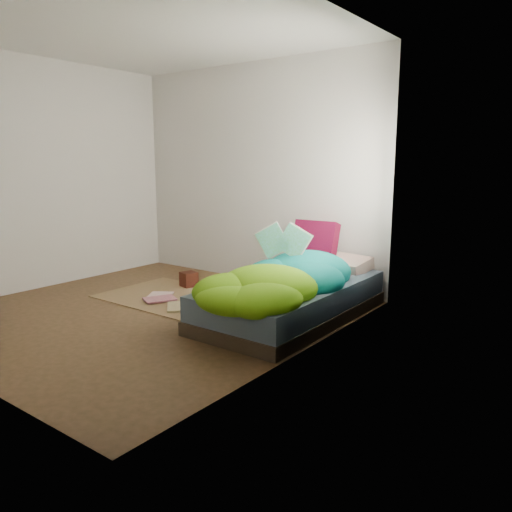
{
  "coord_description": "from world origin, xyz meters",
  "views": [
    {
      "loc": [
        3.66,
        -3.12,
        1.46
      ],
      "look_at": [
        0.77,
        0.75,
        0.54
      ],
      "focal_mm": 35.0,
      "sensor_mm": 36.0,
      "label": 1
    }
  ],
  "objects_px": {
    "wooden_box": "(189,279)",
    "floor_book_a": "(148,296)",
    "bed": "(292,300)",
    "open_book": "(283,231)",
    "pillow_magenta": "(315,243)",
    "floor_book_b": "(157,297)"
  },
  "relations": [
    {
      "from": "open_book",
      "to": "floor_book_a",
      "type": "distance_m",
      "value": 1.71
    },
    {
      "from": "open_book",
      "to": "floor_book_a",
      "type": "relative_size",
      "value": 1.31
    },
    {
      "from": "bed",
      "to": "open_book",
      "type": "bearing_deg",
      "value": 158.95
    },
    {
      "from": "wooden_box",
      "to": "floor_book_a",
      "type": "distance_m",
      "value": 0.62
    },
    {
      "from": "pillow_magenta",
      "to": "wooden_box",
      "type": "height_order",
      "value": "pillow_magenta"
    },
    {
      "from": "bed",
      "to": "open_book",
      "type": "xyz_separation_m",
      "value": [
        -0.15,
        0.06,
        0.64
      ]
    },
    {
      "from": "wooden_box",
      "to": "floor_book_a",
      "type": "xyz_separation_m",
      "value": [
        -0.01,
        -0.62,
        -0.07
      ]
    },
    {
      "from": "bed",
      "to": "wooden_box",
      "type": "xyz_separation_m",
      "value": [
        -1.59,
        0.25,
        -0.07
      ]
    },
    {
      "from": "floor_book_a",
      "to": "floor_book_b",
      "type": "xyz_separation_m",
      "value": [
        0.09,
        0.04,
        0.0
      ]
    },
    {
      "from": "floor_book_b",
      "to": "pillow_magenta",
      "type": "bearing_deg",
      "value": 69.12
    },
    {
      "from": "pillow_magenta",
      "to": "floor_book_b",
      "type": "relative_size",
      "value": 1.51
    },
    {
      "from": "open_book",
      "to": "floor_book_a",
      "type": "height_order",
      "value": "open_book"
    },
    {
      "from": "floor_book_a",
      "to": "floor_book_b",
      "type": "bearing_deg",
      "value": -10.33
    },
    {
      "from": "wooden_box",
      "to": "floor_book_a",
      "type": "height_order",
      "value": "wooden_box"
    },
    {
      "from": "bed",
      "to": "floor_book_a",
      "type": "height_order",
      "value": "bed"
    },
    {
      "from": "open_book",
      "to": "floor_book_b",
      "type": "xyz_separation_m",
      "value": [
        -1.36,
        -0.39,
        -0.79
      ]
    },
    {
      "from": "pillow_magenta",
      "to": "wooden_box",
      "type": "bearing_deg",
      "value": -161.92
    },
    {
      "from": "wooden_box",
      "to": "floor_book_a",
      "type": "bearing_deg",
      "value": -90.54
    },
    {
      "from": "floor_book_a",
      "to": "bed",
      "type": "bearing_deg",
      "value": -18.84
    },
    {
      "from": "floor_book_a",
      "to": "floor_book_b",
      "type": "relative_size",
      "value": 1.05
    },
    {
      "from": "open_book",
      "to": "floor_book_b",
      "type": "height_order",
      "value": "open_book"
    },
    {
      "from": "bed",
      "to": "pillow_magenta",
      "type": "relative_size",
      "value": 4.18
    }
  ]
}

